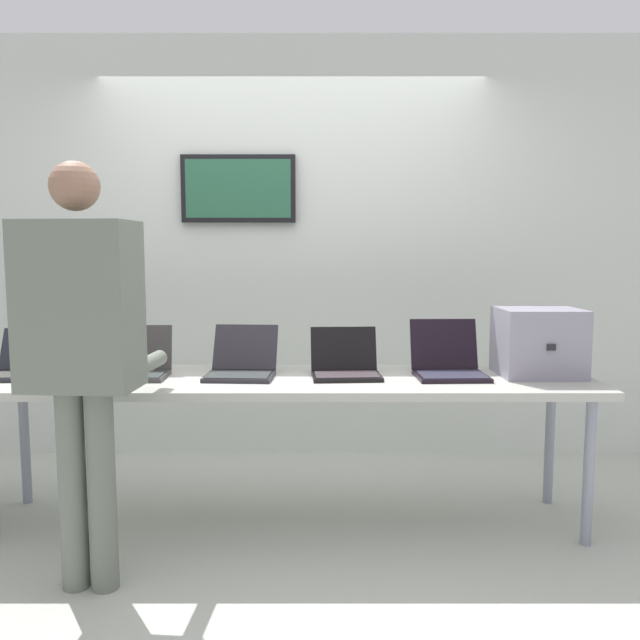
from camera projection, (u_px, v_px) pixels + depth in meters
ground at (283, 525)px, 3.21m from camera, size 8.00×8.00×0.04m
back_wall at (291, 250)px, 4.18m from camera, size 8.00×0.11×2.77m
workbench at (282, 387)px, 3.13m from camera, size 3.07×0.70×0.75m
equipment_box at (536, 342)px, 3.17m from camera, size 0.40×0.36×0.34m
laptop_station_0 at (27, 365)px, 3.17m from camera, size 0.38×0.38×0.22m
laptop_station_1 at (131, 365)px, 3.14m from camera, size 0.36×0.28×0.25m
laptop_station_2 at (240, 365)px, 3.16m from camera, size 0.35×0.39×0.24m
laptop_station_3 at (344, 365)px, 3.15m from camera, size 0.36×0.32×0.24m
laptop_station_4 at (446, 363)px, 3.17m from camera, size 0.36×0.36×0.27m
person at (80, 336)px, 2.47m from camera, size 0.46×0.61×1.72m
coffee_mug at (91, 378)px, 2.87m from camera, size 0.07×0.07×0.09m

